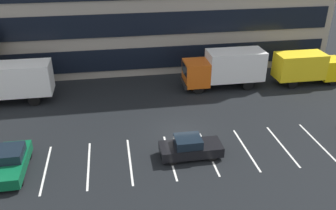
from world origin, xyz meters
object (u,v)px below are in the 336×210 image
object	(u,v)px
box_truck_orange	(225,67)
sedan_forest	(11,162)
sedan_black	(190,147)
box_truck_yellow	(9,81)
box_truck_yellow_all	(307,67)

from	to	relation	value
box_truck_orange	sedan_forest	size ratio (longest dim) A/B	1.77
box_truck_orange	sedan_forest	bearing A→B (deg)	-148.57
box_truck_orange	sedan_forest	xyz separation A→B (m)	(-17.85, -10.91, -1.32)
sedan_forest	sedan_black	bearing A→B (deg)	-1.17
sedan_black	sedan_forest	size ratio (longest dim) A/B	0.96
box_truck_orange	box_truck_yellow	xyz separation A→B (m)	(-20.09, -0.05, -0.04)
box_truck_yellow_all	box_truck_yellow	xyz separation A→B (m)	(-28.55, 0.49, 0.22)
box_truck_orange	sedan_forest	world-z (taller)	box_truck_orange
box_truck_orange	box_truck_yellow_all	distance (m)	8.48
sedan_black	sedan_forest	bearing A→B (deg)	178.83
box_truck_yellow_all	sedan_forest	bearing A→B (deg)	-158.49
box_truck_orange	box_truck_yellow_all	xyz separation A→B (m)	(8.46, -0.54, -0.26)
box_truck_yellow_all	box_truck_orange	bearing A→B (deg)	176.35
box_truck_yellow	box_truck_orange	bearing A→B (deg)	0.16
box_truck_orange	sedan_black	world-z (taller)	box_truck_orange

